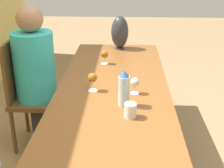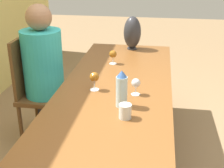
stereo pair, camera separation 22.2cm
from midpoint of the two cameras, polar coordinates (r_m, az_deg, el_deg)
The scene contains 9 objects.
dining_table at distance 2.21m, azimuth -2.99°, elevation -4.81°, with size 2.97×0.86×0.72m.
water_bottle at distance 2.08m, azimuth -0.85°, elevation -0.92°, with size 0.08×0.08×0.26m.
water_tumbler at distance 1.97m, azimuth 0.15°, elevation -4.94°, with size 0.08×0.08×0.09m.
vase at distance 3.37m, azimuth -0.47°, elevation 9.44°, with size 0.19×0.19×0.35m.
wine_glass_2 at distance 2.33m, azimuth -6.31°, elevation 1.01°, with size 0.07×0.07×0.14m.
wine_glass_3 at distance 2.91m, azimuth -3.58°, elevation 5.35°, with size 0.07×0.07×0.13m.
wine_glass_4 at distance 2.28m, azimuth 1.45°, elevation 0.21°, with size 0.07×0.07×0.13m.
chair_far at distance 2.94m, azimuth -17.13°, elevation -1.38°, with size 0.44×0.44×1.00m.
person_far at distance 2.85m, azimuth -15.79°, elevation 1.64°, with size 0.36×0.36×1.30m.
Camera 1 is at (-1.96, -0.10, 1.69)m, focal length 50.00 mm.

